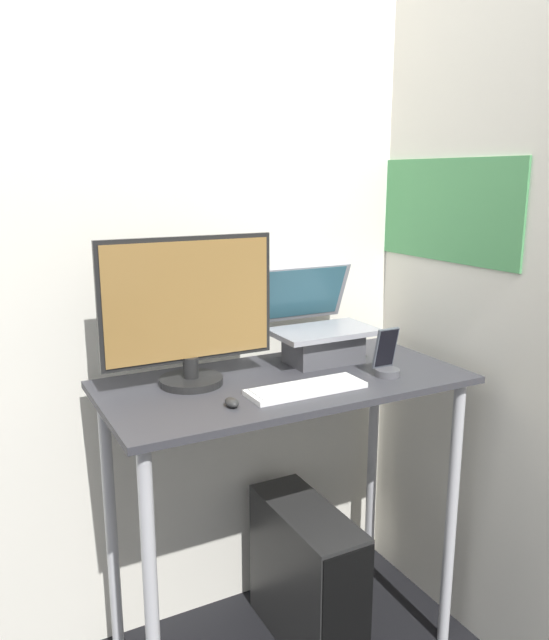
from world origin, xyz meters
The scene contains 9 objects.
wall_back centered at (0.00, 0.60, 1.30)m, with size 6.00×0.05×2.60m.
wall_side_right centered at (0.62, 0.00, 1.30)m, with size 0.06×6.00×2.60m.
desk centered at (0.00, 0.26, 0.77)m, with size 1.06×0.51×0.92m.
laptop centered at (0.19, 0.37, 1.00)m, with size 0.33×0.28×0.29m.
monitor centered at (-0.26, 0.34, 1.12)m, with size 0.50×0.18×0.42m.
keyboard centered at (0.00, 0.14, 0.93)m, with size 0.34×0.11×0.02m.
mouse centered at (-0.23, 0.12, 0.93)m, with size 0.03×0.05×0.02m.
cell_phone centered at (0.28, 0.14, 0.96)m, with size 0.07×0.07×0.14m.
computer_tower centered at (0.08, 0.26, 0.23)m, with size 0.18×0.47×0.47m.
Camera 1 is at (-0.83, -1.26, 1.50)m, focal length 35.00 mm.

